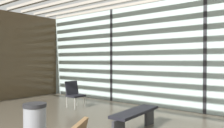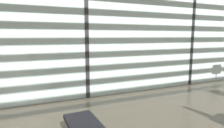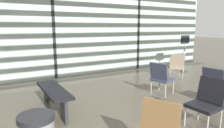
{
  "view_description": "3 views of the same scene",
  "coord_description": "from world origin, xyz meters",
  "px_view_note": "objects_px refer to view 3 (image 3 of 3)",
  "views": [
    {
      "loc": [
        1.98,
        -1.76,
        1.56
      ],
      "look_at": [
        -1.6,
        2.79,
        1.47
      ],
      "focal_mm": 36.54,
      "sensor_mm": 36.0,
      "label": 1
    },
    {
      "loc": [
        -1.27,
        0.53,
        1.6
      ],
      "look_at": [
        1.23,
        6.44,
        0.64
      ],
      "focal_mm": 30.2,
      "sensor_mm": 36.0,
      "label": 2
    },
    {
      "loc": [
        -1.55,
        -1.7,
        1.76
      ],
      "look_at": [
        1.21,
        3.31,
        0.69
      ],
      "focal_mm": 31.89,
      "sensor_mm": 36.0,
      "label": 3
    }
  ],
  "objects_px": {
    "lounge_chair_0": "(161,77)",
    "waiting_bench": "(54,93)",
    "info_sign": "(184,55)",
    "lounge_chair_5": "(215,83)",
    "parked_airplane": "(59,25)",
    "lounge_chair_2": "(207,100)",
    "lounge_chair_4": "(176,65)"
  },
  "relations": [
    {
      "from": "parked_airplane",
      "to": "lounge_chair_5",
      "type": "height_order",
      "value": "parked_airplane"
    },
    {
      "from": "lounge_chair_0",
      "to": "waiting_bench",
      "type": "xyz_separation_m",
      "value": [
        -2.67,
        0.38,
        -0.13
      ]
    },
    {
      "from": "lounge_chair_0",
      "to": "lounge_chair_4",
      "type": "height_order",
      "value": "same"
    },
    {
      "from": "parked_airplane",
      "to": "info_sign",
      "type": "relative_size",
      "value": 8.38
    },
    {
      "from": "parked_airplane",
      "to": "info_sign",
      "type": "xyz_separation_m",
      "value": [
        2.98,
        -7.47,
        -1.22
      ]
    },
    {
      "from": "parked_airplane",
      "to": "lounge_chair_5",
      "type": "bearing_deg",
      "value": -84.75
    },
    {
      "from": "parked_airplane",
      "to": "lounge_chair_4",
      "type": "xyz_separation_m",
      "value": [
        1.88,
        -8.11,
        -1.4
      ]
    },
    {
      "from": "lounge_chair_5",
      "to": "info_sign",
      "type": "bearing_deg",
      "value": -44.63
    },
    {
      "from": "lounge_chair_0",
      "to": "lounge_chair_5",
      "type": "bearing_deg",
      "value": -166.75
    },
    {
      "from": "parked_airplane",
      "to": "info_sign",
      "type": "height_order",
      "value": "parked_airplane"
    },
    {
      "from": "lounge_chair_0",
      "to": "info_sign",
      "type": "xyz_separation_m",
      "value": [
        2.69,
        1.64,
        0.18
      ]
    },
    {
      "from": "lounge_chair_4",
      "to": "lounge_chair_5",
      "type": "distance_m",
      "value": 2.28
    },
    {
      "from": "info_sign",
      "to": "waiting_bench",
      "type": "bearing_deg",
      "value": -166.84
    },
    {
      "from": "lounge_chair_0",
      "to": "parked_airplane",
      "type": "bearing_deg",
      "value": -15.83
    },
    {
      "from": "lounge_chair_2",
      "to": "parked_airplane",
      "type": "bearing_deg",
      "value": 172.81
    },
    {
      "from": "lounge_chair_5",
      "to": "info_sign",
      "type": "distance_m",
      "value": 3.4
    },
    {
      "from": "lounge_chair_4",
      "to": "lounge_chair_2",
      "type": "bearing_deg",
      "value": 85.43
    },
    {
      "from": "lounge_chair_4",
      "to": "waiting_bench",
      "type": "relative_size",
      "value": 0.51
    },
    {
      "from": "parked_airplane",
      "to": "waiting_bench",
      "type": "distance_m",
      "value": 9.17
    },
    {
      "from": "waiting_bench",
      "to": "lounge_chair_4",
      "type": "bearing_deg",
      "value": -84.49
    },
    {
      "from": "lounge_chair_0",
      "to": "info_sign",
      "type": "relative_size",
      "value": 0.6
    },
    {
      "from": "parked_airplane",
      "to": "lounge_chair_0",
      "type": "height_order",
      "value": "parked_airplane"
    },
    {
      "from": "lounge_chair_2",
      "to": "lounge_chair_5",
      "type": "height_order",
      "value": "same"
    },
    {
      "from": "parked_airplane",
      "to": "lounge_chair_0",
      "type": "xyz_separation_m",
      "value": [
        0.29,
        -9.11,
        -1.4
      ]
    },
    {
      "from": "lounge_chair_5",
      "to": "waiting_bench",
      "type": "bearing_deg",
      "value": 58.49
    },
    {
      "from": "waiting_bench",
      "to": "info_sign",
      "type": "height_order",
      "value": "info_sign"
    },
    {
      "from": "info_sign",
      "to": "parked_airplane",
      "type": "bearing_deg",
      "value": 111.73
    },
    {
      "from": "lounge_chair_2",
      "to": "info_sign",
      "type": "distance_m",
      "value": 4.58
    },
    {
      "from": "lounge_chair_0",
      "to": "waiting_bench",
      "type": "bearing_deg",
      "value": 64.16
    },
    {
      "from": "lounge_chair_2",
      "to": "info_sign",
      "type": "xyz_separation_m",
      "value": [
        3.16,
        3.31,
        0.18
      ]
    },
    {
      "from": "parked_airplane",
      "to": "lounge_chair_4",
      "type": "distance_m",
      "value": 8.44
    },
    {
      "from": "waiting_bench",
      "to": "info_sign",
      "type": "bearing_deg",
      "value": -79.54
    }
  ]
}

